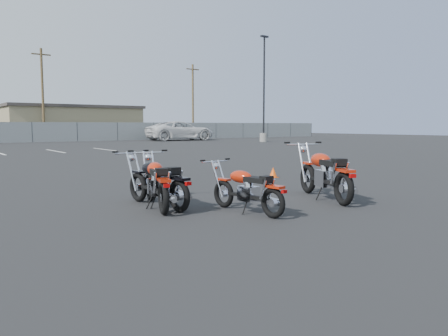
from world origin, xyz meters
TOP-DOWN VIEW (x-y plane):
  - ground at (0.00, 0.00)m, footprint 120.00×120.00m
  - motorcycle_front_red at (-1.34, 0.59)m, footprint 1.06×2.07m
  - motorcycle_second_black at (-1.29, 0.65)m, footprint 0.81×2.09m
  - motorcycle_third_red at (-0.28, -0.75)m, footprint 0.71×1.83m
  - motorcycle_rear_red at (1.91, -0.60)m, footprint 1.35×2.30m
  - training_cone_near at (3.59, 2.81)m, footprint 0.25×0.25m
  - light_pole_east at (21.56, 23.84)m, footprint 0.80×0.70m
  - tan_building_east at (10.00, 44.00)m, footprint 14.40×9.40m
  - utility_pole_c at (6.00, 39.00)m, footprint 1.80×0.24m
  - utility_pole_d at (24.00, 40.00)m, footprint 1.80×0.24m
  - white_van at (17.31, 31.65)m, footprint 3.87×8.20m

SIDE VIEW (x-z plane):
  - ground at x=0.00m, z-range 0.00..0.00m
  - training_cone_near at x=3.59m, z-range 0.00..0.30m
  - motorcycle_third_red at x=-0.28m, z-range -0.04..0.85m
  - motorcycle_second_black at x=-1.29m, z-range -0.05..0.97m
  - motorcycle_front_red at x=-1.34m, z-range -0.05..0.98m
  - motorcycle_rear_red at x=1.91m, z-range -0.05..1.10m
  - white_van at x=17.31m, z-range 0.00..3.02m
  - tan_building_east at x=10.00m, z-range 0.01..3.71m
  - light_pole_east at x=21.56m, z-range -2.34..7.22m
  - utility_pole_c at x=6.00m, z-range 0.19..9.19m
  - utility_pole_d at x=24.00m, z-range 0.19..9.19m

